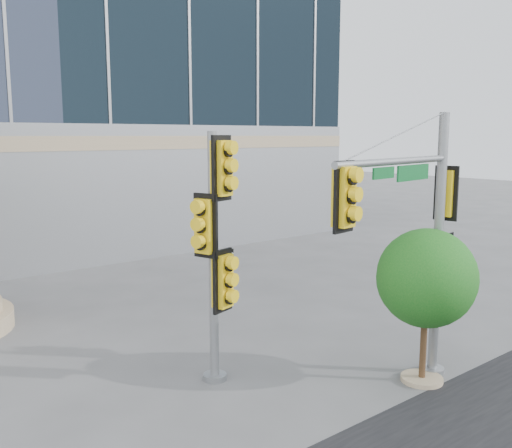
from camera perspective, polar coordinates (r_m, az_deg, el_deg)
ground at (r=13.46m, az=5.07°, el=-15.42°), size 120.00×120.00×0.00m
main_signal_pole at (r=12.54m, az=15.84°, el=0.31°), size 4.66×1.11×6.03m
secondary_signal_pole at (r=12.44m, az=-4.03°, el=-1.47°), size 1.05×0.75×5.62m
street_tree at (r=13.25m, az=16.71°, el=-5.56°), size 2.25×2.20×3.51m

